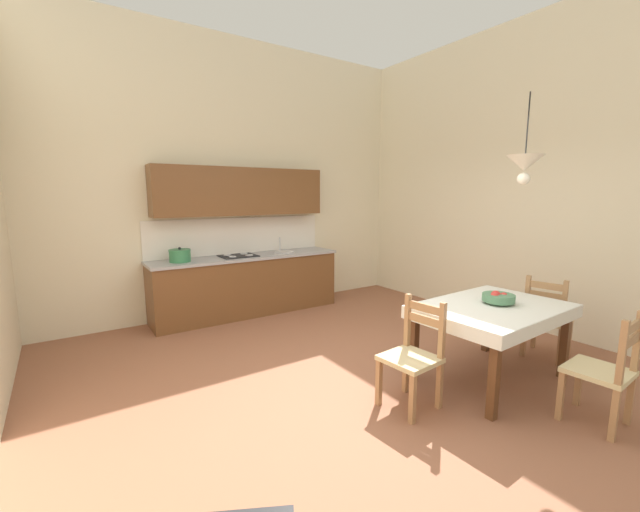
{
  "coord_description": "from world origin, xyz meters",
  "views": [
    {
      "loc": [
        -2.36,
        -2.78,
        1.81
      ],
      "look_at": [
        0.13,
        0.94,
        1.1
      ],
      "focal_mm": 21.9,
      "sensor_mm": 36.0,
      "label": 1
    }
  ],
  "objects_px": {
    "kitchen_cabinetry": "(246,258)",
    "dining_chair_window_side": "(547,319)",
    "pendant_lamp": "(525,164)",
    "dining_table": "(492,317)",
    "dining_chair_camera_side": "(604,372)",
    "fruit_bowl": "(498,298)",
    "dining_chair_tv_side": "(413,356)"
  },
  "relations": [
    {
      "from": "dining_table",
      "to": "dining_chair_tv_side",
      "type": "height_order",
      "value": "dining_chair_tv_side"
    },
    {
      "from": "kitchen_cabinetry",
      "to": "dining_chair_window_side",
      "type": "distance_m",
      "value": 4.03
    },
    {
      "from": "dining_chair_window_side",
      "to": "dining_table",
      "type": "bearing_deg",
      "value": 177.46
    },
    {
      "from": "dining_chair_camera_side",
      "to": "dining_chair_window_side",
      "type": "distance_m",
      "value": 1.33
    },
    {
      "from": "kitchen_cabinetry",
      "to": "dining_chair_tv_side",
      "type": "distance_m",
      "value": 3.32
    },
    {
      "from": "dining_table",
      "to": "fruit_bowl",
      "type": "height_order",
      "value": "fruit_bowl"
    },
    {
      "from": "fruit_bowl",
      "to": "dining_chair_window_side",
      "type": "bearing_deg",
      "value": -2.83
    },
    {
      "from": "dining_table",
      "to": "dining_chair_camera_side",
      "type": "relative_size",
      "value": 1.6
    },
    {
      "from": "kitchen_cabinetry",
      "to": "pendant_lamp",
      "type": "xyz_separation_m",
      "value": [
        1.22,
        -3.51,
        1.22
      ]
    },
    {
      "from": "dining_table",
      "to": "dining_chair_camera_side",
      "type": "distance_m",
      "value": 0.97
    },
    {
      "from": "dining_table",
      "to": "pendant_lamp",
      "type": "height_order",
      "value": "pendant_lamp"
    },
    {
      "from": "kitchen_cabinetry",
      "to": "dining_chair_camera_side",
      "type": "relative_size",
      "value": 3.06
    },
    {
      "from": "fruit_bowl",
      "to": "pendant_lamp",
      "type": "bearing_deg",
      "value": -77.27
    },
    {
      "from": "kitchen_cabinetry",
      "to": "dining_chair_window_side",
      "type": "height_order",
      "value": "kitchen_cabinetry"
    },
    {
      "from": "dining_chair_tv_side",
      "to": "fruit_bowl",
      "type": "xyz_separation_m",
      "value": [
        1.08,
        -0.08,
        0.37
      ]
    },
    {
      "from": "dining_table",
      "to": "fruit_bowl",
      "type": "bearing_deg",
      "value": 0.67
    },
    {
      "from": "kitchen_cabinetry",
      "to": "pendant_lamp",
      "type": "distance_m",
      "value": 3.91
    },
    {
      "from": "kitchen_cabinetry",
      "to": "dining_chair_tv_side",
      "type": "xyz_separation_m",
      "value": [
        0.1,
        -3.29,
        -0.41
      ]
    },
    {
      "from": "kitchen_cabinetry",
      "to": "dining_chair_tv_side",
      "type": "relative_size",
      "value": 3.06
    },
    {
      "from": "dining_chair_window_side",
      "to": "fruit_bowl",
      "type": "bearing_deg",
      "value": 177.17
    },
    {
      "from": "pendant_lamp",
      "to": "dining_table",
      "type": "bearing_deg",
      "value": 129.95
    },
    {
      "from": "dining_chair_tv_side",
      "to": "fruit_bowl",
      "type": "bearing_deg",
      "value": -4.27
    },
    {
      "from": "kitchen_cabinetry",
      "to": "dining_chair_tv_side",
      "type": "bearing_deg",
      "value": -88.22
    },
    {
      "from": "fruit_bowl",
      "to": "pendant_lamp",
      "type": "height_order",
      "value": "pendant_lamp"
    },
    {
      "from": "dining_chair_window_side",
      "to": "pendant_lamp",
      "type": "distance_m",
      "value": 1.86
    },
    {
      "from": "kitchen_cabinetry",
      "to": "dining_table",
      "type": "xyz_separation_m",
      "value": [
        1.1,
        -3.38,
        -0.22
      ]
    },
    {
      "from": "kitchen_cabinetry",
      "to": "dining_chair_window_side",
      "type": "xyz_separation_m",
      "value": [
        2.09,
        -3.42,
        -0.41
      ]
    },
    {
      "from": "kitchen_cabinetry",
      "to": "dining_chair_window_side",
      "type": "relative_size",
      "value": 3.06
    },
    {
      "from": "fruit_bowl",
      "to": "pendant_lamp",
      "type": "xyz_separation_m",
      "value": [
        0.03,
        -0.14,
        1.26
      ]
    },
    {
      "from": "dining_table",
      "to": "dining_chair_window_side",
      "type": "relative_size",
      "value": 1.6
    },
    {
      "from": "kitchen_cabinetry",
      "to": "pendant_lamp",
      "type": "height_order",
      "value": "pendant_lamp"
    },
    {
      "from": "kitchen_cabinetry",
      "to": "fruit_bowl",
      "type": "xyz_separation_m",
      "value": [
        1.18,
        -3.37,
        -0.04
      ]
    }
  ]
}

